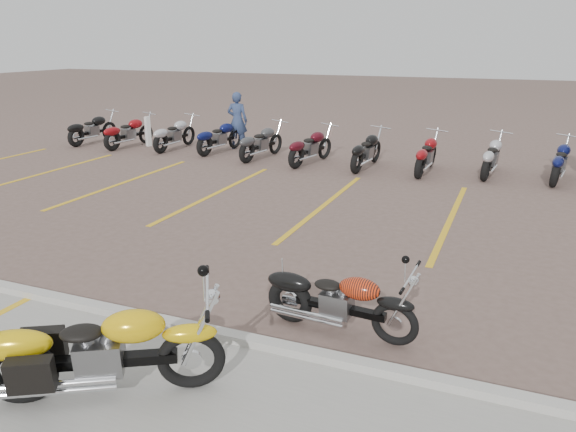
{
  "coord_description": "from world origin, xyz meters",
  "views": [
    {
      "loc": [
        3.79,
        -7.29,
        3.48
      ],
      "look_at": [
        0.48,
        0.74,
        0.75
      ],
      "focal_mm": 35.0,
      "sensor_mm": 36.0,
      "label": 1
    }
  ],
  "objects_px": {
    "person_a": "(237,121)",
    "yellow_cruiser": "(100,353)",
    "bollard": "(148,132)",
    "flame_cruiser": "(337,303)"
  },
  "relations": [
    {
      "from": "flame_cruiser",
      "to": "person_a",
      "type": "relative_size",
      "value": 1.05
    },
    {
      "from": "yellow_cruiser",
      "to": "bollard",
      "type": "distance_m",
      "value": 14.45
    },
    {
      "from": "yellow_cruiser",
      "to": "bollard",
      "type": "relative_size",
      "value": 2.14
    },
    {
      "from": "person_a",
      "to": "bollard",
      "type": "relative_size",
      "value": 1.88
    },
    {
      "from": "person_a",
      "to": "bollard",
      "type": "bearing_deg",
      "value": 6.28
    },
    {
      "from": "yellow_cruiser",
      "to": "person_a",
      "type": "bearing_deg",
      "value": 81.38
    },
    {
      "from": "bollard",
      "to": "person_a",
      "type": "bearing_deg",
      "value": 13.0
    },
    {
      "from": "yellow_cruiser",
      "to": "bollard",
      "type": "xyz_separation_m",
      "value": [
        -8.08,
        11.98,
        0.01
      ]
    },
    {
      "from": "person_a",
      "to": "yellow_cruiser",
      "type": "bearing_deg",
      "value": 104.85
    },
    {
      "from": "flame_cruiser",
      "to": "person_a",
      "type": "distance_m",
      "value": 12.55
    }
  ]
}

